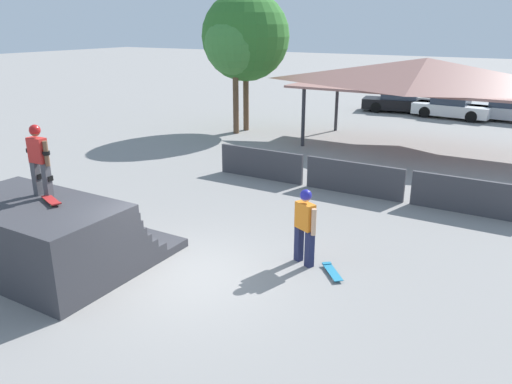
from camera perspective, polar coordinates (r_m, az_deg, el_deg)
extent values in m
plane|color=gray|center=(11.07, -8.04, -9.57)|extent=(160.00, 160.00, 0.00)
cube|color=#38383D|center=(12.55, -20.50, -6.59)|extent=(4.02, 3.80, 0.20)
cube|color=#38383D|center=(12.26, -21.99, -6.36)|extent=(4.02, 3.03, 0.20)
cube|color=#38383D|center=(12.11, -22.63, -5.72)|extent=(4.02, 2.75, 0.20)
cube|color=#38383D|center=(11.98, -23.11, -5.00)|extent=(4.02, 2.55, 0.20)
cube|color=#38383D|center=(11.87, -23.49, -4.23)|extent=(4.02, 2.42, 0.20)
cube|color=#38383D|center=(11.78, -23.80, -3.41)|extent=(4.02, 2.32, 0.20)
cube|color=#38383D|center=(11.69, -24.06, -2.55)|extent=(4.02, 2.26, 0.20)
cube|color=#38383D|center=(11.62, -24.26, -1.66)|extent=(4.02, 2.22, 0.20)
cylinder|color=silver|center=(12.21, -20.19, 0.14)|extent=(3.94, 0.07, 0.07)
cube|color=#4C4C51|center=(11.72, -22.76, 1.22)|extent=(0.15, 0.15, 0.77)
cube|color=black|center=(11.72, -22.68, 1.47)|extent=(0.19, 0.14, 0.11)
cube|color=#4C4C51|center=(11.98, -23.79, 1.44)|extent=(0.15, 0.15, 0.77)
cube|color=black|center=(11.98, -23.71, 1.69)|extent=(0.19, 0.14, 0.11)
cube|color=red|center=(11.68, -23.69, 4.40)|extent=(0.42, 0.22, 0.54)
cylinder|color=brown|center=(11.50, -22.85, 4.07)|extent=(0.11, 0.11, 0.54)
cylinder|color=black|center=(11.49, -22.85, 4.12)|extent=(0.16, 0.16, 0.08)
cylinder|color=brown|center=(11.90, -24.45, 4.31)|extent=(0.11, 0.11, 0.54)
cylinder|color=black|center=(11.89, -24.45, 4.36)|extent=(0.16, 0.16, 0.08)
sphere|color=brown|center=(11.60, -23.95, 6.35)|extent=(0.21, 0.21, 0.21)
sphere|color=#B21919|center=(11.60, -23.97, 6.48)|extent=(0.24, 0.24, 0.24)
cylinder|color=green|center=(11.26, -21.68, -1.25)|extent=(0.06, 0.05, 0.05)
cylinder|color=green|center=(11.22, -22.36, -1.40)|extent=(0.06, 0.05, 0.05)
cylinder|color=green|center=(11.68, -22.37, -0.63)|extent=(0.06, 0.05, 0.05)
cylinder|color=green|center=(11.65, -23.02, -0.77)|extent=(0.06, 0.05, 0.05)
cube|color=#B22323|center=(11.44, -22.39, -0.85)|extent=(0.77, 0.46, 0.02)
cube|color=#B22323|center=(11.12, -21.88, -1.22)|extent=(0.16, 0.22, 0.02)
cube|color=#1E2347|center=(11.54, 4.93, -5.85)|extent=(0.21, 0.21, 0.86)
cube|color=#1E2347|center=(11.28, 6.14, -6.49)|extent=(0.21, 0.21, 0.86)
cube|color=orange|center=(11.12, 5.64, -2.74)|extent=(0.52, 0.41, 0.61)
cylinder|color=tan|center=(11.34, 4.70, -2.53)|extent=(0.15, 0.15, 0.61)
cylinder|color=tan|center=(10.94, 6.61, -3.43)|extent=(0.15, 0.15, 0.61)
sphere|color=tan|center=(10.96, 5.72, -0.52)|extent=(0.24, 0.24, 0.24)
sphere|color=#232399|center=(10.95, 5.72, -0.37)|extent=(0.26, 0.26, 0.26)
cylinder|color=silver|center=(11.37, 7.94, -8.61)|extent=(0.06, 0.06, 0.05)
cylinder|color=silver|center=(11.41, 8.62, -8.54)|extent=(0.06, 0.06, 0.05)
cylinder|color=silver|center=(10.94, 8.82, -9.82)|extent=(0.06, 0.06, 0.05)
cylinder|color=silver|center=(10.99, 9.52, -9.74)|extent=(0.06, 0.06, 0.05)
cube|color=teal|center=(11.16, 8.73, -9.01)|extent=(0.71, 0.76, 0.02)
cube|color=teal|center=(11.47, 8.09, -8.06)|extent=(0.22, 0.21, 0.02)
cube|color=#3D3D42|center=(17.57, 0.57, 3.26)|extent=(3.22, 0.12, 1.05)
cube|color=#3D3D42|center=(16.20, 11.13, 1.55)|extent=(3.22, 0.12, 1.05)
cube|color=#3D3D42|center=(15.48, 23.12, -0.45)|extent=(3.22, 0.12, 1.05)
cylinder|color=#2D2D33|center=(22.26, 5.42, 8.48)|extent=(0.16, 0.16, 2.56)
cylinder|color=#2D2D33|center=(25.81, 9.20, 9.74)|extent=(0.16, 0.16, 2.56)
cube|color=#9E6B60|center=(22.45, 18.68, 11.11)|extent=(10.88, 4.60, 0.10)
pyramid|color=#9E6B60|center=(22.38, 18.86, 12.77)|extent=(10.66, 4.51, 1.21)
cylinder|color=brown|center=(25.58, -1.16, 10.47)|extent=(0.28, 0.28, 3.07)
sphere|color=#2D6B28|center=(25.32, -1.20, 17.36)|extent=(4.28, 4.28, 4.28)
cylinder|color=brown|center=(24.80, -2.32, 10.40)|extent=(0.28, 0.28, 3.24)
sphere|color=#3D7F38|center=(24.56, -2.41, 16.56)|extent=(2.90, 2.90, 2.90)
cube|color=black|center=(32.41, 16.21, 9.62)|extent=(4.76, 2.45, 0.62)
cube|color=#283342|center=(32.34, 16.09, 10.58)|extent=(2.31, 1.77, 0.46)
cube|color=black|center=(32.32, 16.12, 10.99)|extent=(2.21, 1.72, 0.04)
cylinder|color=black|center=(33.12, 18.72, 9.28)|extent=(0.66, 0.31, 0.64)
cylinder|color=black|center=(31.59, 18.58, 8.87)|extent=(0.66, 0.31, 0.64)
cylinder|color=black|center=(33.33, 13.91, 9.76)|extent=(0.66, 0.31, 0.64)
cylinder|color=black|center=(31.81, 13.55, 9.38)|extent=(0.66, 0.31, 0.64)
cube|color=silver|center=(31.21, 21.46, 8.75)|extent=(4.34, 2.06, 0.62)
cube|color=#283342|center=(31.16, 21.38, 9.75)|extent=(2.07, 1.59, 0.46)
cube|color=silver|center=(31.13, 21.43, 10.17)|extent=(1.98, 1.54, 0.04)
cylinder|color=black|center=(31.67, 24.04, 8.25)|extent=(0.66, 0.26, 0.64)
cylinder|color=black|center=(30.21, 23.39, 7.90)|extent=(0.66, 0.26, 0.64)
cylinder|color=black|center=(32.30, 19.59, 8.96)|extent=(0.66, 0.26, 0.64)
cylinder|color=black|center=(30.86, 18.74, 8.64)|extent=(0.66, 0.26, 0.64)
cube|color=#A8AAAF|center=(31.45, 27.23, 8.05)|extent=(4.59, 2.06, 0.62)
cube|color=#283342|center=(31.39, 27.16, 9.04)|extent=(2.17, 1.61, 0.46)
cube|color=#A8AAAF|center=(31.36, 27.22, 9.45)|extent=(2.08, 1.57, 0.04)
cylinder|color=black|center=(32.45, 25.01, 8.34)|extent=(0.65, 0.25, 0.64)
cylinder|color=black|center=(30.91, 24.46, 7.97)|extent=(0.65, 0.25, 0.64)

